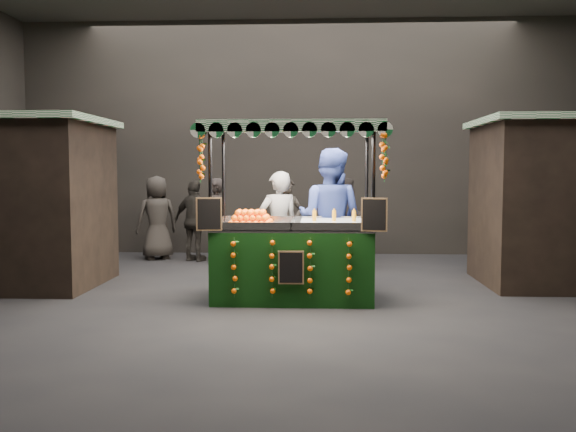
{
  "coord_description": "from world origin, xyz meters",
  "views": [
    {
      "loc": [
        0.42,
        -8.31,
        1.77
      ],
      "look_at": [
        -0.02,
        0.44,
        1.14
      ],
      "focal_mm": 38.54,
      "sensor_mm": 36.0,
      "label": 1
    }
  ],
  "objects": [
    {
      "name": "juice_stall",
      "position": [
        0.07,
        0.14,
        0.76
      ],
      "size": [
        2.51,
        1.48,
        2.43
      ],
      "color": "black",
      "rests_on": "ground"
    },
    {
      "name": "shopper_4",
      "position": [
        -2.86,
        3.98,
        0.84
      ],
      "size": [
        0.98,
        0.89,
        1.69
      ],
      "rotation": [
        0.0,
        0.0,
        3.68
      ],
      "color": "#2B2723",
      "rests_on": "ground"
    },
    {
      "name": "ground",
      "position": [
        0.0,
        0.0,
        0.0
      ],
      "size": [
        12.0,
        12.0,
        0.0
      ],
      "primitive_type": "plane",
      "color": "black",
      "rests_on": "ground"
    },
    {
      "name": "neighbour_stall_left",
      "position": [
        -4.4,
        1.0,
        1.31
      ],
      "size": [
        3.0,
        2.2,
        2.6
      ],
      "color": "black",
      "rests_on": "ground"
    },
    {
      "name": "shopper_5",
      "position": [
        0.88,
        3.21,
        0.84
      ],
      "size": [
        1.26,
        1.59,
        1.68
      ],
      "rotation": [
        0.0,
        0.0,
        2.14
      ],
      "color": "#292421",
      "rests_on": "ground"
    },
    {
      "name": "shopper_1",
      "position": [
        4.05,
        2.78,
        0.87
      ],
      "size": [
        0.96,
        0.81,
        1.75
      ],
      "rotation": [
        0.0,
        0.0,
        -0.19
      ],
      "color": "#292321",
      "rests_on": "ground"
    },
    {
      "name": "market_hall",
      "position": [
        0.0,
        0.0,
        3.38
      ],
      "size": [
        12.1,
        10.1,
        5.05
      ],
      "color": "black",
      "rests_on": "ground"
    },
    {
      "name": "shopper_0",
      "position": [
        -0.15,
        2.66,
        0.84
      ],
      "size": [
        0.73,
        0.65,
        1.67
      ],
      "rotation": [
        0.0,
        0.0,
        0.53
      ],
      "color": "#2E2925",
      "rests_on": "ground"
    },
    {
      "name": "vendor_grey",
      "position": [
        -0.21,
        1.26,
        0.89
      ],
      "size": [
        0.76,
        0.65,
        1.78
      ],
      "rotation": [
        0.0,
        0.0,
        3.56
      ],
      "color": "slate",
      "rests_on": "ground"
    },
    {
      "name": "neighbour_stall_right",
      "position": [
        4.4,
        1.5,
        1.31
      ],
      "size": [
        3.0,
        2.2,
        2.6
      ],
      "color": "black",
      "rests_on": "ground"
    },
    {
      "name": "shopper_2",
      "position": [
        -2.03,
        3.75,
        0.81
      ],
      "size": [
        1.02,
        0.72,
        1.61
      ],
      "rotation": [
        0.0,
        0.0,
        2.76
      ],
      "color": "black",
      "rests_on": "ground"
    },
    {
      "name": "shopper_6",
      "position": [
        -1.62,
        3.65,
        0.82
      ],
      "size": [
        0.48,
        0.65,
        1.65
      ],
      "rotation": [
        0.0,
        0.0,
        -1.42
      ],
      "color": "black",
      "rests_on": "ground"
    },
    {
      "name": "vendor_blue",
      "position": [
        0.58,
        0.99,
        1.06
      ],
      "size": [
        1.24,
        1.11,
        2.12
      ],
      "rotation": [
        0.0,
        0.0,
        2.79
      ],
      "color": "navy",
      "rests_on": "ground"
    },
    {
      "name": "shopper_3",
      "position": [
        0.56,
        2.97,
        0.77
      ],
      "size": [
        1.14,
        0.93,
        1.54
      ],
      "rotation": [
        0.0,
        0.0,
        0.43
      ],
      "color": "#2C2724",
      "rests_on": "ground"
    }
  ]
}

